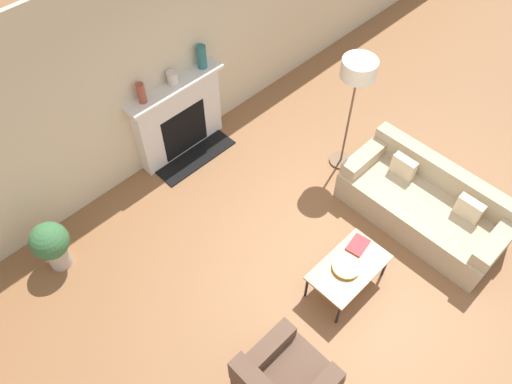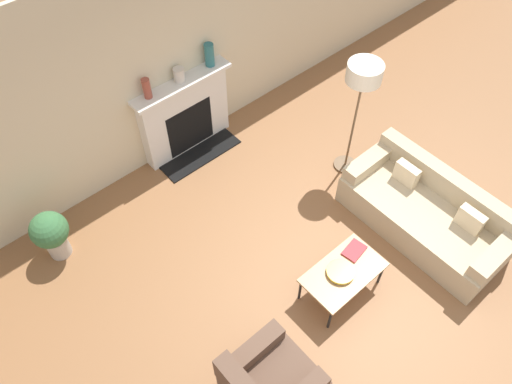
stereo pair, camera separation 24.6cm
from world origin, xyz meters
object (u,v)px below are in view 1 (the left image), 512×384
floor_lamp (357,77)px  bowl (346,267)px  mantel_vase_center_right (202,57)px  armchair_near (284,383)px  fireplace (180,119)px  mantel_vase_left (141,93)px  coffee_table (349,268)px  couch (425,205)px  potted_plant (51,244)px  book (358,245)px  mantel_vase_center_left (173,78)px

floor_lamp → bowl: bearing=-140.6°
floor_lamp → mantel_vase_center_right: bearing=117.5°
armchair_near → bowl: (1.40, 0.36, 0.17)m
armchair_near → bowl: armchair_near is taller
fireplace → mantel_vase_left: (-0.49, 0.01, 0.75)m
coffee_table → couch: bearing=-2.9°
fireplace → potted_plant: 2.38m
couch → mantel_vase_left: size_ratio=7.56×
fireplace → book: 3.01m
couch → floor_lamp: (0.04, 1.38, 1.24)m
couch → book: size_ratio=6.92×
couch → mantel_vase_center_left: 3.63m
potted_plant → armchair_near: bearing=-74.8°
coffee_table → book: bearing=20.1°
couch → potted_plant: couch is taller
floor_lamp → mantel_vase_center_left: bearing=128.5°
armchair_near → mantel_vase_center_left: 3.92m
fireplace → couch: 3.49m
book → mantel_vase_center_left: mantel_vase_center_left is taller
mantel_vase_left → mantel_vase_center_right: bearing=0.0°
mantel_vase_center_left → mantel_vase_center_right: size_ratio=0.58×
coffee_table → book: 0.32m
book → floor_lamp: (1.23, 1.20, 1.08)m
armchair_near → book: bearing=-75.3°
potted_plant → fireplace: bearing=10.7°
book → mantel_vase_left: (-0.70, 3.01, 0.89)m
armchair_near → book: 1.80m
bowl → potted_plant: 3.45m
bowl → book: size_ratio=1.05×
fireplace → mantel_vase_center_left: (0.00, 0.01, 0.71)m
bowl → floor_lamp: bearing=39.4°
book → potted_plant: size_ratio=0.42×
fireplace → book: (0.22, -3.00, -0.14)m
mantel_vase_center_right → potted_plant: (-2.84, -0.46, -0.93)m
bowl → mantel_vase_left: (-0.37, 3.11, 0.88)m
armchair_near → floor_lamp: (2.97, 1.65, 1.24)m
couch → mantel_vase_center_right: 3.49m
couch → armchair_near: bearing=-84.7°
mantel_vase_center_right → potted_plant: mantel_vase_center_right is taller
mantel_vase_left → mantel_vase_center_left: (0.49, 0.00, -0.04)m
mantel_vase_center_left → armchair_near: bearing=-113.7°
coffee_table → mantel_vase_center_left: (0.08, 3.12, 0.90)m
floor_lamp → fireplace: bearing=128.8°
couch → mantel_vase_left: (-1.90, 3.20, 1.05)m
fireplace → armchair_near: size_ratio=1.77×
coffee_table → potted_plant: (-2.26, 2.67, 0.04)m
coffee_table → floor_lamp: size_ratio=0.53×
armchair_near → mantel_vase_center_right: 4.15m
couch → bowl: (-1.53, 0.09, 0.17)m
floor_lamp → potted_plant: (-3.79, 1.36, -1.09)m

